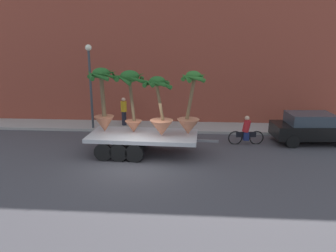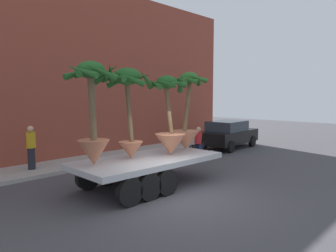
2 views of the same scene
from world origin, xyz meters
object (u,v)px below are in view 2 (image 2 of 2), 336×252
(potted_palm_extra, at_px, (129,103))
(cyclist, at_px, (198,144))
(potted_palm_rear, at_px, (169,123))
(potted_palm_front, at_px, (187,118))
(flatbed_trailer, at_px, (142,166))
(potted_palm_middle, at_px, (93,114))
(parked_car, at_px, (228,134))
(pedestrian_near_gate, at_px, (31,147))

(potted_palm_extra, bearing_deg, cyclist, 15.34)
(potted_palm_rear, relative_size, potted_palm_front, 0.93)
(potted_palm_extra, xyz_separation_m, cyclist, (5.63, 1.54, -2.12))
(flatbed_trailer, xyz_separation_m, potted_palm_extra, (-0.31, 0.27, 2.03))
(potted_palm_middle, relative_size, parked_car, 0.72)
(potted_palm_front, distance_m, parked_car, 6.85)
(potted_palm_middle, xyz_separation_m, cyclist, (6.96, 1.54, -1.83))
(potted_palm_middle, height_order, cyclist, potted_palm_middle)
(flatbed_trailer, height_order, cyclist, cyclist)
(parked_car, height_order, pedestrian_near_gate, pedestrian_near_gate)
(potted_palm_rear, relative_size, pedestrian_near_gate, 1.59)
(potted_palm_middle, relative_size, pedestrian_near_gate, 1.78)
(potted_palm_rear, height_order, potted_palm_middle, potted_palm_middle)
(flatbed_trailer, distance_m, pedestrian_near_gate, 4.92)
(potted_palm_front, xyz_separation_m, parked_car, (6.34, 2.20, -1.35))
(flatbed_trailer, relative_size, parked_car, 1.45)
(flatbed_trailer, xyz_separation_m, potted_palm_front, (2.42, 0.12, 1.43))
(flatbed_trailer, height_order, potted_palm_middle, potted_palm_middle)
(potted_palm_extra, distance_m, pedestrian_near_gate, 4.88)
(potted_palm_rear, xyz_separation_m, potted_palm_middle, (-2.72, 0.49, 0.41))
(flatbed_trailer, relative_size, potted_palm_extra, 2.08)
(potted_palm_front, xyz_separation_m, cyclist, (2.89, 1.69, -1.51))
(potted_palm_middle, bearing_deg, potted_palm_rear, -10.26)
(potted_palm_middle, height_order, potted_palm_front, potted_palm_middle)
(cyclist, height_order, parked_car, parked_car)
(cyclist, bearing_deg, parked_car, 8.36)
(potted_palm_front, bearing_deg, flatbed_trailer, -177.05)
(potted_palm_rear, distance_m, potted_palm_middle, 2.80)
(potted_palm_rear, bearing_deg, potted_palm_middle, 169.74)
(flatbed_trailer, height_order, potted_palm_extra, potted_palm_extra)
(potted_palm_front, bearing_deg, parked_car, 19.13)
(potted_palm_rear, height_order, potted_palm_front, potted_palm_front)
(potted_palm_middle, bearing_deg, potted_palm_front, -2.17)
(potted_palm_rear, height_order, potted_palm_extra, potted_palm_extra)
(cyclist, bearing_deg, flatbed_trailer, -161.13)
(flatbed_trailer, distance_m, potted_palm_front, 2.81)
(flatbed_trailer, relative_size, pedestrian_near_gate, 3.55)
(potted_palm_rear, relative_size, parked_car, 0.65)
(potted_palm_rear, relative_size, cyclist, 1.48)
(parked_car, bearing_deg, potted_palm_front, -160.87)
(flatbed_trailer, xyz_separation_m, potted_palm_middle, (-1.64, 0.28, 1.75))
(parked_car, bearing_deg, flatbed_trailer, -165.15)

